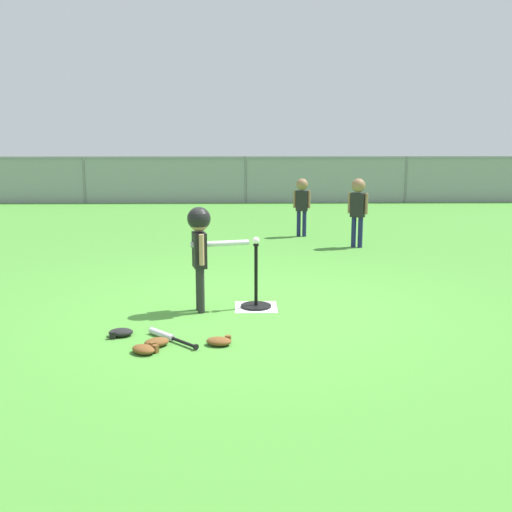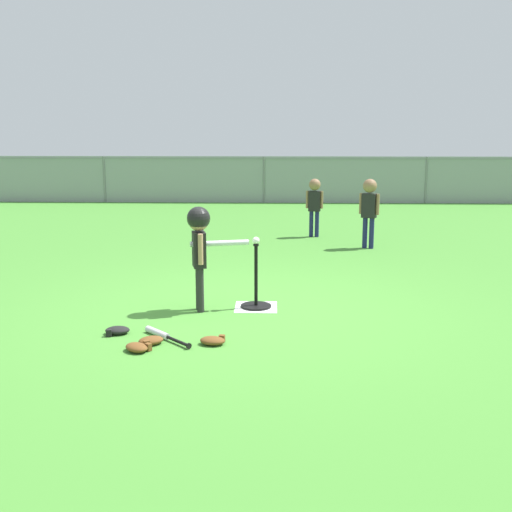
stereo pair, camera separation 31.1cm
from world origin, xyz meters
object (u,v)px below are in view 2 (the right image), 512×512
Objects in this scene: fielder_near_left at (369,204)px; glove_tossed_aside at (151,341)px; batter_child at (200,237)px; fielder_deep_center at (315,200)px; spare_bat_silver at (162,335)px; glove_near_bats at (137,347)px; baseball_on_tee at (256,240)px; batting_tee at (256,297)px; glove_outfield_drop at (117,330)px; glove_by_plate at (213,341)px.

glove_tossed_aside is at bearing -119.01° from fielder_near_left.
glove_tossed_aside is (-2.53, -4.56, -0.66)m from fielder_near_left.
fielder_deep_center is (1.43, 4.54, -0.12)m from batter_child.
glove_near_bats reaches higher than spare_bat_silver.
baseball_on_tee is at bearing 53.47° from glove_tossed_aside.
batting_tee is at bearing 54.83° from glove_near_bats.
spare_bat_silver is at bearing -12.13° from glove_outfield_drop.
baseball_on_tee is 3.75m from fielder_near_left.
batting_tee reaches higher than glove_by_plate.
spare_bat_silver is 1.85× the size of glove_near_bats.
glove_near_bats is at bearing -118.85° from fielder_near_left.
glove_tossed_aside is (-0.54, -0.02, 0.00)m from glove_by_plate.
batter_child is 1.27m from glove_outfield_drop.
baseball_on_tee is at bearing 36.38° from glove_outfield_drop.
baseball_on_tee reaches higher than glove_outfield_drop.
batter_child is at bearing -166.49° from batting_tee.
baseball_on_tee reaches higher than spare_bat_silver.
baseball_on_tee is at bearing 50.92° from spare_bat_silver.
glove_outfield_drop is at bearing -143.62° from batting_tee.
batter_child is (-0.56, -0.14, 0.66)m from batting_tee.
spare_bat_silver is 0.38m from glove_near_bats.
fielder_deep_center reaches higher than glove_near_bats.
glove_by_plate and glove_near_bats have the same top height.
batter_child is 1.48m from glove_near_bats.
fielder_deep_center is 1.99× the size of spare_bat_silver.
glove_outfield_drop is at bearing -111.65° from fielder_deep_center.
fielder_deep_center reaches higher than spare_bat_silver.
spare_bat_silver is (-2.47, -4.38, -0.66)m from fielder_near_left.
batting_tee is 1.35× the size of spare_bat_silver.
spare_bat_silver is at bearing -106.32° from batter_child.
batting_tee reaches higher than spare_bat_silver.
glove_by_plate and glove_tossed_aside have the same top height.
baseball_on_tee is 0.27× the size of glove_near_bats.
glove_outfield_drop is at bearing -131.07° from batter_child.
batter_child reaches higher than glove_tossed_aside.
glove_by_plate is 0.90× the size of glove_near_bats.
batter_child is at bearing 73.21° from glove_tossed_aside.
baseball_on_tee is at bearing -101.15° from fielder_deep_center.
glove_tossed_aside is at bearing -126.53° from baseball_on_tee.
batter_child is 1.17m from spare_bat_silver.
batting_tee is 0.63× the size of batter_child.
glove_outfield_drop is (-0.90, 0.25, 0.00)m from glove_by_plate.
baseball_on_tee is 1.80m from glove_near_bats.
fielder_near_left is 5.45m from glove_near_bats.
fielder_near_left reaches higher than glove_near_bats.
glove_tossed_aside is at bearing -37.06° from glove_outfield_drop.
batter_child is 4.14m from fielder_near_left.
baseball_on_tee is 1.69m from glove_outfield_drop.
glove_outfield_drop is at bearing -123.99° from fielder_near_left.
glove_by_plate is (-1.99, -4.54, -0.66)m from fielder_near_left.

